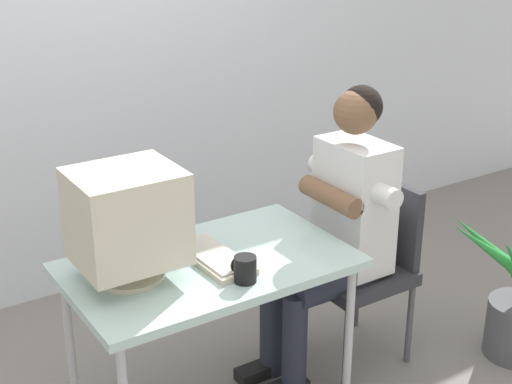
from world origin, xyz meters
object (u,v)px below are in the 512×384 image
keyboard (214,257)px  office_chair (366,260)px  desk (209,274)px  person_seated (337,225)px  crt_monitor (128,218)px  desk_mug (245,269)px

keyboard → office_chair: office_chair is taller
desk → keyboard: 0.08m
office_chair → person_seated: (-0.18, 0.00, 0.22)m
keyboard → office_chair: (0.81, 0.00, -0.24)m
desk → person_seated: size_ratio=0.85×
desk → crt_monitor: (-0.32, 0.04, 0.31)m
keyboard → desk_mug: bearing=-85.9°
keyboard → crt_monitor: bearing=172.4°
desk_mug → office_chair: bearing=14.9°
person_seated → crt_monitor: bearing=177.5°
crt_monitor → person_seated: size_ratio=0.33×
desk → office_chair: (0.83, -0.00, -0.16)m
desk → keyboard: bearing=-19.0°
crt_monitor → keyboard: bearing=-7.6°
crt_monitor → person_seated: person_seated is taller
office_chair → person_seated: 0.29m
person_seated → desk_mug: size_ratio=12.96×
desk → office_chair: size_ratio=1.32×
crt_monitor → desk: bearing=-6.9°
crt_monitor → desk_mug: bearing=-36.1°
desk → person_seated: person_seated is taller
desk → desk_mug: 0.24m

